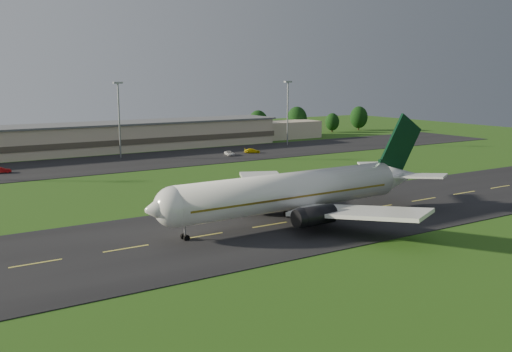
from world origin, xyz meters
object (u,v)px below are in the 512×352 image
terminal (106,138)px  airliner (294,191)px  light_mast_east (288,105)px  service_vehicle_d (252,151)px  service_vehicle_b (2,170)px  service_vehicle_c (229,153)px  light_mast_centre (119,111)px

terminal → airliner: bearing=-91.2°
airliner → light_mast_east: (55.56, 79.98, 8.08)m
airliner → service_vehicle_d: airliner is taller
service_vehicle_b → service_vehicle_c: bearing=-91.1°
light_mast_east → service_vehicle_b: (-86.03, -9.27, -11.99)m
service_vehicle_d → light_mast_east: bearing=-36.6°
light_mast_east → service_vehicle_b: size_ratio=5.21×
service_vehicle_c → light_mast_centre: bearing=169.3°
terminal → light_mast_centre: (-1.40, -16.18, 8.75)m
airliner → light_mast_east: 97.72m
terminal → service_vehicle_c: (25.77, -27.62, -3.29)m
service_vehicle_c → terminal: bearing=145.2°
light_mast_centre → service_vehicle_c: light_mast_centre is taller
service_vehicle_d → terminal: bearing=77.1°
airliner → service_vehicle_b: bearing=112.2°
airliner → light_mast_east: bearing=54.1°
airliner → terminal: 96.19m
light_mast_centre → light_mast_east: bearing=0.0°
light_mast_centre → airliner: bearing=-90.4°
airliner → service_vehicle_c: 74.05m
terminal → light_mast_centre: size_ratio=7.13×
light_mast_east → service_vehicle_d: size_ratio=4.51×
light_mast_centre → service_vehicle_d: (35.21, -10.52, -11.98)m
service_vehicle_b → light_mast_east: bearing=-82.8°
terminal → service_vehicle_c: terminal is taller
light_mast_centre → service_vehicle_c: bearing=-22.8°
terminal → service_vehicle_d: terminal is taller
light_mast_east → service_vehicle_c: bearing=-157.7°
airliner → service_vehicle_c: size_ratio=11.76×
light_mast_east → service_vehicle_c: (-27.83, -11.44, -12.03)m
light_mast_centre → terminal: bearing=85.0°
light_mast_centre → service_vehicle_d: size_ratio=4.51×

